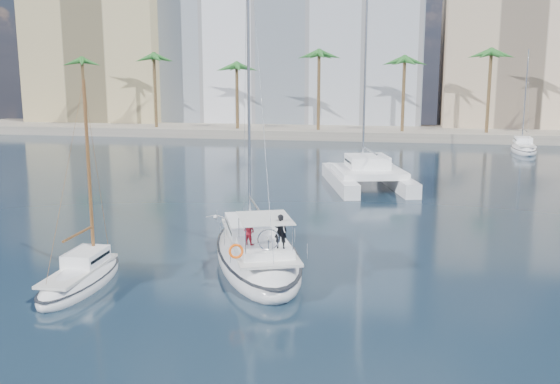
# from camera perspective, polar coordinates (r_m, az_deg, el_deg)

# --- Properties ---
(ground) EXTENTS (160.00, 160.00, 0.00)m
(ground) POSITION_cam_1_polar(r_m,az_deg,el_deg) (30.40, -0.16, -6.57)
(ground) COLOR black
(ground) RESTS_ON ground
(quay) EXTENTS (120.00, 14.00, 1.20)m
(quay) POSITION_cam_1_polar(r_m,az_deg,el_deg) (90.05, 7.06, 5.46)
(quay) COLOR gray
(quay) RESTS_ON ground
(building_modern) EXTENTS (42.00, 16.00, 28.00)m
(building_modern) POSITION_cam_1_polar(r_m,az_deg,el_deg) (103.07, 0.81, 13.69)
(building_modern) COLOR white
(building_modern) RESTS_ON ground
(building_tan_left) EXTENTS (22.00, 14.00, 22.00)m
(building_tan_left) POSITION_cam_1_polar(r_m,az_deg,el_deg) (108.39, -15.75, 11.57)
(building_tan_left) COLOR tan
(building_tan_left) RESTS_ON ground
(building_beige) EXTENTS (20.00, 14.00, 20.00)m
(building_beige) POSITION_cam_1_polar(r_m,az_deg,el_deg) (99.88, 20.46, 10.81)
(building_beige) COLOR beige
(building_beige) RESTS_ON ground
(palm_left) EXTENTS (3.60, 3.60, 12.30)m
(palm_left) POSITION_cam_1_polar(r_m,az_deg,el_deg) (94.11, -14.52, 11.34)
(palm_left) COLOR brown
(palm_left) RESTS_ON ground
(palm_centre) EXTENTS (3.60, 3.60, 12.30)m
(palm_centre) POSITION_cam_1_polar(r_m,az_deg,el_deg) (85.65, 7.05, 11.67)
(palm_centre) COLOR brown
(palm_centre) RESTS_ON ground
(main_sloop) EXTENTS (7.66, 12.33, 17.47)m
(main_sloop) POSITION_cam_1_polar(r_m,az_deg,el_deg) (30.21, -2.13, -5.63)
(main_sloop) COLOR white
(main_sloop) RESTS_ON ground
(small_sloop) EXTENTS (2.17, 6.54, 9.36)m
(small_sloop) POSITION_cam_1_polar(r_m,az_deg,el_deg) (28.53, -17.74, -7.51)
(small_sloop) COLOR white
(small_sloop) RESTS_ON ground
(catamaran) EXTENTS (8.41, 12.47, 16.69)m
(catamaran) POSITION_cam_1_polar(r_m,az_deg,el_deg) (50.69, 7.98, 1.77)
(catamaran) COLOR white
(catamaran) RESTS_ON ground
(seagull) EXTENTS (1.12, 0.48, 0.21)m
(seagull) POSITION_cam_1_polar(r_m,az_deg,el_deg) (35.50, -5.90, -2.26)
(seagull) COLOR silver
(seagull) RESTS_ON ground
(moored_yacht_a) EXTENTS (3.37, 9.52, 11.90)m
(moored_yacht_a) POSITION_cam_1_polar(r_m,az_deg,el_deg) (77.43, 21.35, 3.45)
(moored_yacht_a) COLOR white
(moored_yacht_a) RESTS_ON ground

